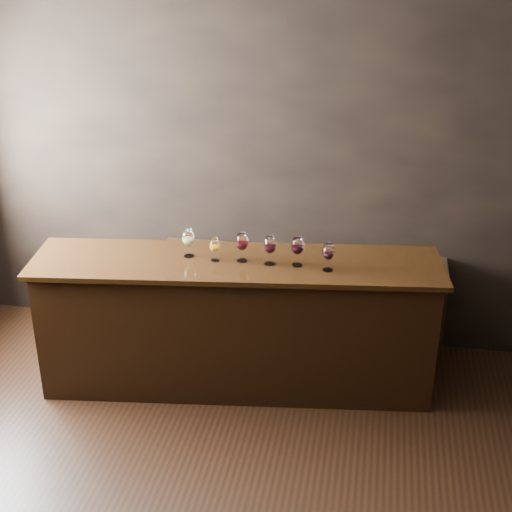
% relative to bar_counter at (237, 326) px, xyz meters
% --- Properties ---
extents(room_shell, '(5.02, 4.52, 2.81)m').
position_rel_bar_counter_xyz_m(room_shell, '(-0.18, -1.31, 1.31)').
color(room_shell, black).
rests_on(room_shell, ground).
extents(bar_counter, '(2.92, 0.97, 1.00)m').
position_rel_bar_counter_xyz_m(bar_counter, '(0.00, 0.00, 0.00)').
color(bar_counter, black).
rests_on(bar_counter, ground).
extents(bar_top, '(3.02, 1.05, 0.04)m').
position_rel_bar_counter_xyz_m(bar_top, '(0.00, 0.00, 0.52)').
color(bar_top, black).
rests_on(bar_top, bar_counter).
extents(back_bar_shelf, '(2.30, 0.40, 0.83)m').
position_rel_bar_counter_xyz_m(back_bar_shelf, '(0.39, 0.61, -0.09)').
color(back_bar_shelf, black).
rests_on(back_bar_shelf, ground).
extents(glass_white, '(0.09, 0.09, 0.21)m').
position_rel_bar_counter_xyz_m(glass_white, '(-0.35, 0.02, 0.68)').
color(glass_white, white).
rests_on(glass_white, bar_top).
extents(glass_amber, '(0.07, 0.07, 0.17)m').
position_rel_bar_counter_xyz_m(glass_amber, '(-0.15, -0.02, 0.66)').
color(glass_amber, white).
rests_on(glass_amber, bar_top).
extents(glass_red_a, '(0.09, 0.09, 0.21)m').
position_rel_bar_counter_xyz_m(glass_red_a, '(0.04, 0.01, 0.68)').
color(glass_red_a, white).
rests_on(glass_red_a, bar_top).
extents(glass_red_b, '(0.09, 0.09, 0.21)m').
position_rel_bar_counter_xyz_m(glass_red_b, '(0.25, -0.01, 0.68)').
color(glass_red_b, white).
rests_on(glass_red_b, bar_top).
extents(glass_red_c, '(0.09, 0.09, 0.22)m').
position_rel_bar_counter_xyz_m(glass_red_c, '(0.44, 0.01, 0.68)').
color(glass_red_c, white).
rests_on(glass_red_c, bar_top).
extents(glass_red_d, '(0.09, 0.09, 0.20)m').
position_rel_bar_counter_xyz_m(glass_red_d, '(0.66, -0.03, 0.68)').
color(glass_red_d, white).
rests_on(glass_red_d, bar_top).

